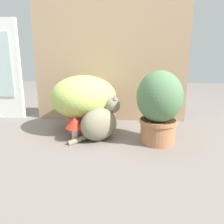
{
  "coord_description": "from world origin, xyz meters",
  "views": [
    {
      "loc": [
        0.2,
        -1.45,
        0.58
      ],
      "look_at": [
        0.07,
        0.04,
        0.18
      ],
      "focal_mm": 36.85,
      "sensor_mm": 36.0,
      "label": 1
    }
  ],
  "objects_px": {
    "cat": "(101,122)",
    "grass_planter": "(84,100)",
    "mushroom_ornament_pink": "(94,126)",
    "mushroom_ornament_red": "(75,124)",
    "leafy_planter": "(159,105)"
  },
  "relations": [
    {
      "from": "cat",
      "to": "grass_planter",
      "type": "bearing_deg",
      "value": 129.73
    },
    {
      "from": "mushroom_ornament_pink",
      "to": "mushroom_ornament_red",
      "type": "distance_m",
      "value": 0.16
    },
    {
      "from": "grass_planter",
      "to": "leafy_planter",
      "type": "bearing_deg",
      "value": -21.05
    },
    {
      "from": "leafy_planter",
      "to": "cat",
      "type": "relative_size",
      "value": 1.3
    },
    {
      "from": "cat",
      "to": "leafy_planter",
      "type": "bearing_deg",
      "value": -3.23
    },
    {
      "from": "cat",
      "to": "mushroom_ornament_pink",
      "type": "distance_m",
      "value": 0.1
    },
    {
      "from": "cat",
      "to": "mushroom_ornament_red",
      "type": "distance_m",
      "value": 0.17
    },
    {
      "from": "leafy_planter",
      "to": "grass_planter",
      "type": "bearing_deg",
      "value": 158.95
    },
    {
      "from": "grass_planter",
      "to": "mushroom_ornament_pink",
      "type": "xyz_separation_m",
      "value": [
        0.09,
        -0.11,
        -0.16
      ]
    },
    {
      "from": "mushroom_ornament_pink",
      "to": "mushroom_ornament_red",
      "type": "xyz_separation_m",
      "value": [
        -0.11,
        -0.1,
        0.04
      ]
    },
    {
      "from": "mushroom_ornament_red",
      "to": "grass_planter",
      "type": "bearing_deg",
      "value": 84.94
    },
    {
      "from": "leafy_planter",
      "to": "cat",
      "type": "bearing_deg",
      "value": 176.77
    },
    {
      "from": "leafy_planter",
      "to": "mushroom_ornament_pink",
      "type": "relative_size",
      "value": 4.69
    },
    {
      "from": "leafy_planter",
      "to": "mushroom_ornament_pink",
      "type": "bearing_deg",
      "value": 168.22
    },
    {
      "from": "cat",
      "to": "mushroom_ornament_pink",
      "type": "xyz_separation_m",
      "value": [
        -0.06,
        0.07,
        -0.05
      ]
    }
  ]
}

